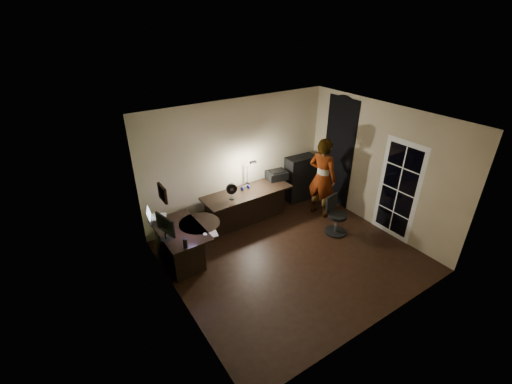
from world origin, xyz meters
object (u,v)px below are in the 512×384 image
desk_right (247,207)px  office_chair (338,216)px  monitor (165,231)px  person (322,178)px  cabinet (300,178)px  desk_left (182,245)px

desk_right → office_chair: (1.36, -1.44, 0.04)m
monitor → person: (3.69, 0.02, 0.05)m
office_chair → cabinet: bearing=68.2°
office_chair → person: (0.24, 0.79, 0.51)m
desk_right → monitor: size_ratio=3.97×
cabinet → person: person is taller
monitor → office_chair: size_ratio=0.60×
desk_right → office_chair: bearing=-47.5°
desk_left → office_chair: (3.13, -0.92, 0.06)m
desk_left → office_chair: size_ratio=1.49×
monitor → cabinet: bearing=-1.4°
cabinet → office_chair: cabinet is taller
desk_right → person: (1.59, -0.65, 0.56)m
office_chair → person: person is taller
cabinet → monitor: (-3.77, -0.85, 0.31)m
office_chair → person: size_ratio=0.45×
desk_left → monitor: (-0.32, -0.14, 0.52)m
monitor → office_chair: 3.57m
desk_left → person: person is taller
monitor → person: bearing=-13.9°
desk_left → desk_right: bearing=15.5°
desk_right → monitor: monitor is taller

